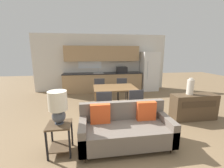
# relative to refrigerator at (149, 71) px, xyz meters

# --- Properties ---
(ground_plane) EXTENTS (20.00, 20.00, 0.00)m
(ground_plane) POSITION_rel_refrigerator_xyz_m (-2.29, -4.23, -0.94)
(ground_plane) COLOR #7F6647
(wall_back) EXTENTS (6.40, 0.07, 2.70)m
(wall_back) POSITION_rel_refrigerator_xyz_m (-2.30, 0.40, 0.41)
(wall_back) COLOR silver
(wall_back) RESTS_ON ground_plane
(kitchen_counter) EXTENTS (3.70, 0.65, 2.15)m
(kitchen_counter) POSITION_rel_refrigerator_xyz_m (-2.27, 0.10, -0.10)
(kitchen_counter) COLOR tan
(kitchen_counter) RESTS_ON ground_plane
(refrigerator) EXTENTS (0.79, 0.74, 1.88)m
(refrigerator) POSITION_rel_refrigerator_xyz_m (0.00, 0.00, 0.00)
(refrigerator) COLOR white
(refrigerator) RESTS_ON ground_plane
(dining_table) EXTENTS (1.35, 0.98, 0.76)m
(dining_table) POSITION_rel_refrigerator_xyz_m (-2.12, -2.31, -0.25)
(dining_table) COLOR brown
(dining_table) RESTS_ON ground_plane
(couch) EXTENTS (1.82, 0.80, 0.85)m
(couch) POSITION_rel_refrigerator_xyz_m (-2.24, -4.25, -0.60)
(couch) COLOR #3D2D1E
(couch) RESTS_ON ground_plane
(side_table) EXTENTS (0.42, 0.42, 0.59)m
(side_table) POSITION_rel_refrigerator_xyz_m (-3.50, -4.34, -0.55)
(side_table) COLOR brown
(side_table) RESTS_ON ground_plane
(table_lamp) EXTENTS (0.33, 0.33, 0.61)m
(table_lamp) POSITION_rel_refrigerator_xyz_m (-3.50, -4.31, -0.00)
(table_lamp) COLOR #4C515B
(table_lamp) RESTS_ON side_table
(credenza) EXTENTS (1.25, 0.41, 0.72)m
(credenza) POSITION_rel_refrigerator_xyz_m (-0.05, -3.38, -0.58)
(credenza) COLOR brown
(credenza) RESTS_ON ground_plane
(vase) EXTENTS (0.18, 0.18, 0.46)m
(vase) POSITION_rel_refrigerator_xyz_m (-0.18, -3.33, -0.01)
(vase) COLOR beige
(vase) RESTS_ON credenza
(dining_chair_near_left) EXTENTS (0.45, 0.45, 0.87)m
(dining_chair_near_left) POSITION_rel_refrigerator_xyz_m (-2.56, -3.17, -0.45)
(dining_chair_near_left) COLOR #38383D
(dining_chair_near_left) RESTS_ON ground_plane
(dining_chair_near_right) EXTENTS (0.42, 0.42, 0.87)m
(dining_chair_near_right) POSITION_rel_refrigerator_xyz_m (-1.69, -3.12, -0.45)
(dining_chair_near_right) COLOR #38383D
(dining_chair_near_right) RESTS_ON ground_plane
(dining_chair_far_right) EXTENTS (0.45, 0.45, 0.87)m
(dining_chair_far_right) POSITION_rel_refrigerator_xyz_m (-1.69, -1.48, -0.45)
(dining_chair_far_right) COLOR #38383D
(dining_chair_far_right) RESTS_ON ground_plane
(dining_chair_far_left) EXTENTS (0.44, 0.44, 0.87)m
(dining_chair_far_left) POSITION_rel_refrigerator_xyz_m (-2.55, -1.44, -0.45)
(dining_chair_far_left) COLOR #38383D
(dining_chair_far_left) RESTS_ON ground_plane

